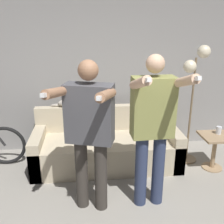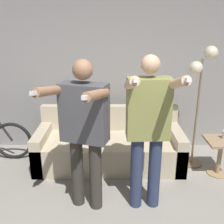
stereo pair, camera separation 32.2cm
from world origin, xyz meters
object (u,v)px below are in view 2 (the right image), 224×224
cat (77,101)px  couch (110,147)px  person_left (85,127)px  person_right (149,125)px  side_table (221,150)px  floor_lamp (202,80)px

cat → couch: bearing=-32.5°
person_left → person_right: person_right is taller
person_left → person_right: (0.67, -0.00, 0.02)m
person_left → couch: bearing=92.8°
couch → person_left: (-0.25, -1.00, 0.73)m
person_right → side_table: 1.46m
person_right → side_table: person_right is taller
person_right → floor_lamp: size_ratio=1.00×
person_left → cat: bearing=117.9°
cat → side_table: 2.20m
couch → floor_lamp: bearing=-1.6°
floor_lamp → side_table: bearing=-44.9°
person_left → side_table: size_ratio=3.27×
couch → side_table: size_ratio=4.08×
person_left → cat: size_ratio=3.30×
couch → floor_lamp: (1.26, -0.03, 1.03)m
person_right → side_table: (1.12, 0.68, -0.65)m
person_left → floor_lamp: size_ratio=0.97×
cat → person_left: bearing=-79.2°
person_left → floor_lamp: 1.82m
person_right → couch: bearing=110.3°
person_left → cat: 1.35m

